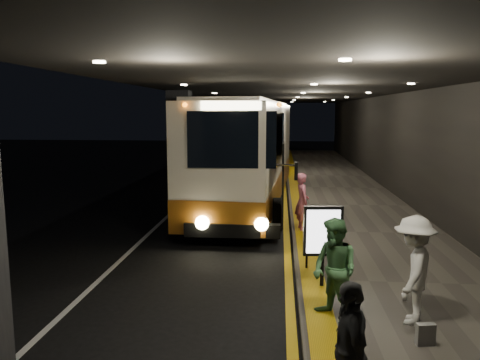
{
  "coord_description": "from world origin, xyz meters",
  "views": [
    {
      "loc": [
        2.12,
        -12.73,
        3.68
      ],
      "look_at": [
        0.98,
        0.6,
        1.7
      ],
      "focal_mm": 35.0,
      "sensor_mm": 36.0,
      "label": 1
    }
  ],
  "objects_px": {
    "coach_main": "(248,157)",
    "stanchion_post": "(307,244)",
    "info_sign": "(323,233)",
    "passenger_waiting_green": "(335,270)",
    "bag_polka": "(425,334)",
    "coach_second": "(261,138)",
    "passenger_waiting_grey": "(349,351)",
    "passenger_waiting_white": "(414,270)",
    "coach_third": "(267,131)",
    "passenger_boarding": "(302,201)"
  },
  "relations": [
    {
      "from": "coach_main",
      "to": "stanchion_post",
      "type": "height_order",
      "value": "coach_main"
    },
    {
      "from": "info_sign",
      "to": "stanchion_post",
      "type": "xyz_separation_m",
      "value": [
        -0.25,
        1.07,
        -0.56
      ]
    },
    {
      "from": "passenger_waiting_green",
      "to": "bag_polka",
      "type": "xyz_separation_m",
      "value": [
        1.3,
        -0.76,
        -0.71
      ]
    },
    {
      "from": "coach_main",
      "to": "bag_polka",
      "type": "distance_m",
      "value": 11.79
    },
    {
      "from": "coach_second",
      "to": "info_sign",
      "type": "relative_size",
      "value": 7.83
    },
    {
      "from": "coach_second",
      "to": "passenger_waiting_green",
      "type": "height_order",
      "value": "coach_second"
    },
    {
      "from": "passenger_waiting_grey",
      "to": "stanchion_post",
      "type": "bearing_deg",
      "value": 176.24
    },
    {
      "from": "passenger_waiting_white",
      "to": "bag_polka",
      "type": "xyz_separation_m",
      "value": [
        -0.0,
        -0.79,
        -0.75
      ]
    },
    {
      "from": "coach_main",
      "to": "coach_second",
      "type": "bearing_deg",
      "value": 93.9
    },
    {
      "from": "coach_third",
      "to": "bag_polka",
      "type": "relative_size",
      "value": 36.53
    },
    {
      "from": "info_sign",
      "to": "passenger_waiting_grey",
      "type": "bearing_deg",
      "value": -96.58
    },
    {
      "from": "bag_polka",
      "to": "info_sign",
      "type": "xyz_separation_m",
      "value": [
        -1.36,
        2.3,
        0.95
      ]
    },
    {
      "from": "coach_third",
      "to": "stanchion_post",
      "type": "relative_size",
      "value": 11.0
    },
    {
      "from": "passenger_waiting_green",
      "to": "passenger_waiting_white",
      "type": "xyz_separation_m",
      "value": [
        1.3,
        0.02,
        0.04
      ]
    },
    {
      "from": "passenger_boarding",
      "to": "coach_main",
      "type": "bearing_deg",
      "value": 13.3
    },
    {
      "from": "coach_third",
      "to": "passenger_waiting_green",
      "type": "distance_m",
      "value": 35.91
    },
    {
      "from": "passenger_waiting_green",
      "to": "coach_second",
      "type": "bearing_deg",
      "value": 149.82
    },
    {
      "from": "passenger_waiting_green",
      "to": "coach_third",
      "type": "bearing_deg",
      "value": 147.86
    },
    {
      "from": "passenger_waiting_grey",
      "to": "info_sign",
      "type": "height_order",
      "value": "passenger_waiting_grey"
    },
    {
      "from": "passenger_waiting_grey",
      "to": "bag_polka",
      "type": "relative_size",
      "value": 4.94
    },
    {
      "from": "bag_polka",
      "to": "info_sign",
      "type": "bearing_deg",
      "value": 120.62
    },
    {
      "from": "passenger_waiting_white",
      "to": "stanchion_post",
      "type": "xyz_separation_m",
      "value": [
        -1.61,
        2.58,
        -0.35
      ]
    },
    {
      "from": "coach_second",
      "to": "coach_main",
      "type": "bearing_deg",
      "value": -87.43
    },
    {
      "from": "coach_main",
      "to": "passenger_waiting_white",
      "type": "relative_size",
      "value": 6.97
    },
    {
      "from": "passenger_boarding",
      "to": "stanchion_post",
      "type": "height_order",
      "value": "passenger_boarding"
    },
    {
      "from": "coach_main",
      "to": "passenger_boarding",
      "type": "relative_size",
      "value": 7.44
    },
    {
      "from": "coach_second",
      "to": "coach_third",
      "type": "bearing_deg",
      "value": 92.5
    },
    {
      "from": "passenger_boarding",
      "to": "info_sign",
      "type": "relative_size",
      "value": 1.03
    },
    {
      "from": "coach_second",
      "to": "coach_third",
      "type": "height_order",
      "value": "coach_second"
    },
    {
      "from": "coach_third",
      "to": "stanchion_post",
      "type": "height_order",
      "value": "coach_third"
    },
    {
      "from": "coach_second",
      "to": "bag_polka",
      "type": "xyz_separation_m",
      "value": [
        3.48,
        -23.67,
        -1.63
      ]
    },
    {
      "from": "coach_main",
      "to": "coach_third",
      "type": "relative_size",
      "value": 1.03
    },
    {
      "from": "coach_main",
      "to": "passenger_waiting_grey",
      "type": "bearing_deg",
      "value": -77.23
    },
    {
      "from": "coach_third",
      "to": "passenger_waiting_green",
      "type": "height_order",
      "value": "coach_third"
    },
    {
      "from": "info_sign",
      "to": "coach_second",
      "type": "bearing_deg",
      "value": 90.02
    },
    {
      "from": "stanchion_post",
      "to": "passenger_waiting_green",
      "type": "bearing_deg",
      "value": -83.12
    },
    {
      "from": "coach_second",
      "to": "passenger_waiting_white",
      "type": "distance_m",
      "value": 23.16
    },
    {
      "from": "passenger_waiting_white",
      "to": "passenger_waiting_grey",
      "type": "xyz_separation_m",
      "value": [
        -1.43,
        -2.63,
        -0.08
      ]
    },
    {
      "from": "coach_main",
      "to": "stanchion_post",
      "type": "bearing_deg",
      "value": -72.73
    },
    {
      "from": "coach_second",
      "to": "info_sign",
      "type": "bearing_deg",
      "value": -81.82
    },
    {
      "from": "coach_second",
      "to": "passenger_waiting_grey",
      "type": "relative_size",
      "value": 7.82
    },
    {
      "from": "coach_third",
      "to": "passenger_waiting_green",
      "type": "relative_size",
      "value": 7.02
    },
    {
      "from": "coach_main",
      "to": "passenger_waiting_green",
      "type": "bearing_deg",
      "value": -74.35
    },
    {
      "from": "coach_main",
      "to": "passenger_waiting_grey",
      "type": "distance_m",
      "value": 13.2
    },
    {
      "from": "coach_second",
      "to": "stanchion_post",
      "type": "relative_size",
      "value": 11.62
    },
    {
      "from": "passenger_waiting_white",
      "to": "passenger_waiting_grey",
      "type": "bearing_deg",
      "value": -4.93
    },
    {
      "from": "info_sign",
      "to": "bag_polka",
      "type": "bearing_deg",
      "value": -65.03
    },
    {
      "from": "passenger_waiting_green",
      "to": "passenger_waiting_grey",
      "type": "bearing_deg",
      "value": -38.5
    },
    {
      "from": "coach_third",
      "to": "passenger_waiting_grey",
      "type": "xyz_separation_m",
      "value": [
        2.05,
        -38.44,
        -0.86
      ]
    },
    {
      "from": "coach_third",
      "to": "passenger_boarding",
      "type": "distance_m",
      "value": 29.76
    }
  ]
}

